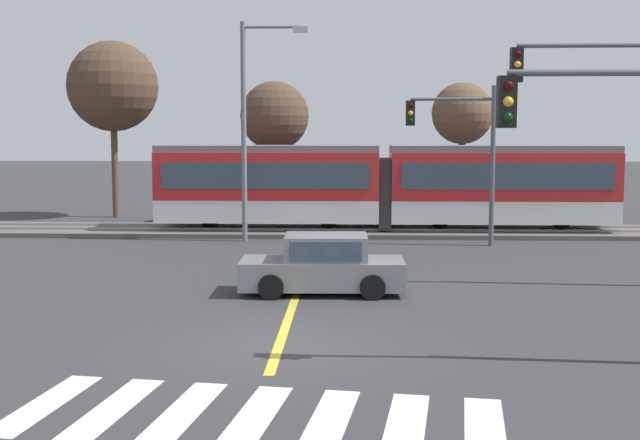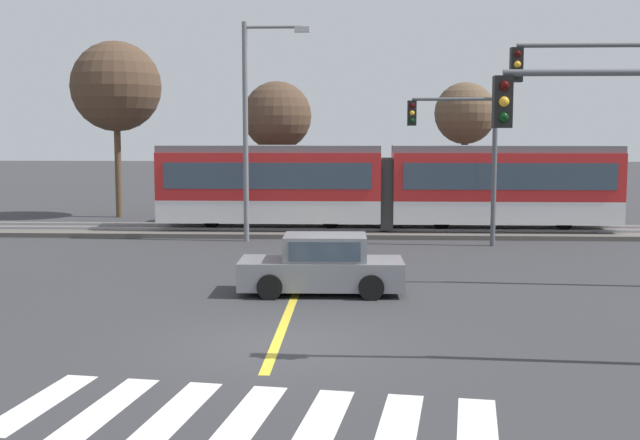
% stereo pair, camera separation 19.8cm
% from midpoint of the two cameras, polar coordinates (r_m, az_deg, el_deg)
% --- Properties ---
extents(ground_plane, '(200.00, 200.00, 0.00)m').
position_cam_midpoint_polar(ground_plane, '(15.86, -2.81, -8.87)').
color(ground_plane, '#333335').
extents(track_bed, '(120.00, 4.00, 0.18)m').
position_cam_midpoint_polar(track_bed, '(33.07, 0.14, -0.78)').
color(track_bed, '#56514C').
rests_on(track_bed, ground).
extents(rail_near, '(120.00, 0.08, 0.10)m').
position_cam_midpoint_polar(rail_near, '(32.34, 0.08, -0.69)').
color(rail_near, '#939399').
rests_on(rail_near, track_bed).
extents(rail_far, '(120.00, 0.08, 0.10)m').
position_cam_midpoint_polar(rail_far, '(33.76, 0.19, -0.39)').
color(rail_far, '#939399').
rests_on(rail_far, track_bed).
extents(light_rail_tram, '(18.50, 2.64, 3.43)m').
position_cam_midpoint_polar(light_rail_tram, '(32.87, 4.90, 2.59)').
color(light_rail_tram, silver).
rests_on(light_rail_tram, track_bed).
extents(crosswalk_stripe_0, '(0.93, 2.85, 0.01)m').
position_cam_midpoint_polar(crosswalk_stripe_0, '(13.30, -18.87, -12.20)').
color(crosswalk_stripe_0, silver).
rests_on(crosswalk_stripe_0, ground).
extents(crosswalk_stripe_1, '(0.93, 2.85, 0.01)m').
position_cam_midpoint_polar(crosswalk_stripe_1, '(12.81, -14.47, -12.77)').
color(crosswalk_stripe_1, silver).
rests_on(crosswalk_stripe_1, ground).
extents(crosswalk_stripe_2, '(0.93, 2.85, 0.01)m').
position_cam_midpoint_polar(crosswalk_stripe_2, '(12.41, -9.73, -13.30)').
color(crosswalk_stripe_2, silver).
rests_on(crosswalk_stripe_2, ground).
extents(crosswalk_stripe_3, '(0.93, 2.85, 0.01)m').
position_cam_midpoint_polar(crosswalk_stripe_3, '(12.09, -4.69, -13.77)').
color(crosswalk_stripe_3, silver).
rests_on(crosswalk_stripe_3, ground).
extents(crosswalk_stripe_4, '(0.93, 2.85, 0.01)m').
position_cam_midpoint_polar(crosswalk_stripe_4, '(11.86, 0.61, -14.14)').
color(crosswalk_stripe_4, silver).
rests_on(crosswalk_stripe_4, ground).
extents(crosswalk_stripe_5, '(0.93, 2.85, 0.01)m').
position_cam_midpoint_polar(crosswalk_stripe_5, '(11.73, 6.08, -14.41)').
color(crosswalk_stripe_5, silver).
rests_on(crosswalk_stripe_5, ground).
extents(crosswalk_stripe_6, '(0.93, 2.85, 0.01)m').
position_cam_midpoint_polar(crosswalk_stripe_6, '(11.71, 11.63, -14.55)').
color(crosswalk_stripe_6, silver).
rests_on(crosswalk_stripe_6, ground).
extents(lane_centre_line, '(0.20, 17.52, 0.01)m').
position_cam_midpoint_polar(lane_centre_line, '(22.46, -1.13, -4.36)').
color(lane_centre_line, gold).
rests_on(lane_centre_line, ground).
extents(sedan_crossing, '(4.24, 2.00, 1.52)m').
position_cam_midpoint_polar(sedan_crossing, '(20.68, 0.41, -3.31)').
color(sedan_crossing, gray).
rests_on(sedan_crossing, ground).
extents(traffic_light_far_right, '(3.25, 0.38, 5.82)m').
position_cam_midpoint_polar(traffic_light_far_right, '(29.60, 10.43, 5.49)').
color(traffic_light_far_right, '#515459').
rests_on(traffic_light_far_right, ground).
extents(traffic_light_near_right, '(3.75, 0.38, 5.51)m').
position_cam_midpoint_polar(traffic_light_near_right, '(14.99, 21.39, 4.14)').
color(traffic_light_near_right, '#515459').
rests_on(traffic_light_near_right, ground).
extents(traffic_light_mid_right, '(4.25, 0.38, 6.78)m').
position_cam_midpoint_polar(traffic_light_mid_right, '(22.74, 20.55, 6.80)').
color(traffic_light_mid_right, '#515459').
rests_on(traffic_light_mid_right, ground).
extents(street_lamp_centre, '(2.53, 0.28, 8.23)m').
position_cam_midpoint_polar(street_lamp_centre, '(30.47, -4.66, 7.35)').
color(street_lamp_centre, slate).
rests_on(street_lamp_centre, ground).
extents(bare_tree_far_west, '(4.34, 4.34, 8.51)m').
position_cam_midpoint_polar(bare_tree_far_west, '(40.36, -14.17, 9.17)').
color(bare_tree_far_west, brown).
rests_on(bare_tree_far_west, ground).
extents(bare_tree_west, '(3.13, 3.13, 6.45)m').
position_cam_midpoint_polar(bare_tree_west, '(36.72, -2.92, 7.34)').
color(bare_tree_west, brown).
rests_on(bare_tree_west, ground).
extents(bare_tree_east, '(2.84, 2.84, 6.43)m').
position_cam_midpoint_polar(bare_tree_east, '(37.80, 10.44, 7.40)').
color(bare_tree_east, brown).
rests_on(bare_tree_east, ground).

